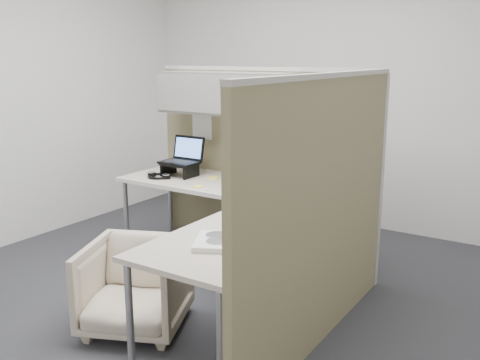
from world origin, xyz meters
The scene contains 20 objects.
ground centered at (0.00, 0.00, 0.00)m, with size 4.50×4.50×0.00m, color #2B2B2F.
partition_back centered at (-0.22, 0.83, 1.10)m, with size 2.00×0.36×1.63m.
partition_right centered at (0.90, -0.07, 0.82)m, with size 0.07×2.03×1.63m.
desk centered at (0.12, 0.13, 0.69)m, with size 2.00×1.98×0.73m.
office_chair centered at (-0.15, -0.59, 0.32)m, with size 0.61×0.58×0.63m, color beige.
monitor_left centered at (0.10, 0.68, 1.00)m, with size 0.44×0.20×0.47m.
monitor_right centered at (0.60, 0.57, 1.00)m, with size 0.33×0.34×0.47m.
laptop_station centered at (-0.68, 0.56, 0.85)m, with size 0.31×0.27×0.32m.
keyboard centered at (0.14, 0.35, 0.74)m, with size 0.40×0.13×0.02m, color black.
mouse centered at (0.57, 0.27, 0.75)m, with size 0.11×0.07×0.04m, color black.
travel_mug centered at (0.34, 0.64, 0.82)m, with size 0.08×0.08×0.17m.
soda_can_green centered at (0.68, 0.33, 0.79)m, with size 0.07×0.07×0.12m, color #1E3FA5.
soda_can_silver centered at (0.55, 0.49, 0.79)m, with size 0.07×0.07×0.12m, color #268C1E.
sticky_note_a centered at (-0.32, 0.30, 0.73)m, with size 0.08×0.08×0.01m, color yellow.
sticky_note_b centered at (0.02, 0.28, 0.73)m, with size 0.08×0.08×0.01m, color yellow.
sticky_note_d centered at (-0.07, 0.50, 0.73)m, with size 0.08×0.08×0.01m, color yellow.
sticky_note_c centered at (-0.40, 0.62, 0.73)m, with size 0.08×0.08×0.01m, color yellow.
headphones centered at (-0.79, 0.39, 0.74)m, with size 0.24×0.19×0.03m.
paper_stack centered at (0.54, -0.66, 0.75)m, with size 0.33×0.36×0.03m.
desk_clock centered at (0.65, -0.22, 0.77)m, with size 0.06×0.08×0.08m.
Camera 1 is at (2.12, -2.89, 1.72)m, focal length 40.00 mm.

